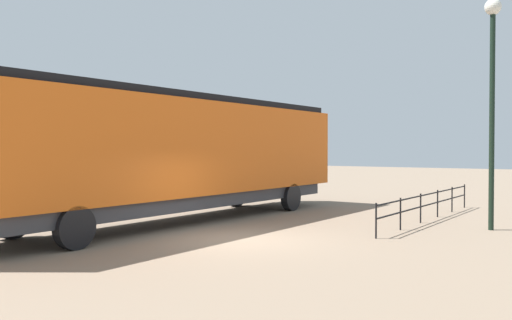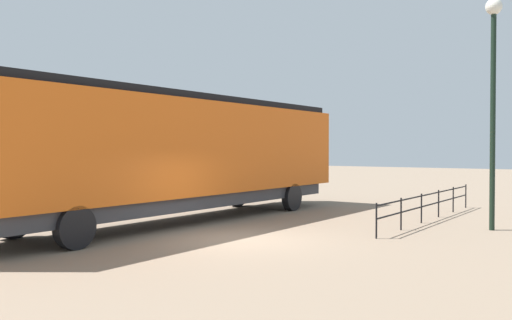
% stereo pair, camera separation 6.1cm
% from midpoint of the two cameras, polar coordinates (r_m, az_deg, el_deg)
% --- Properties ---
extents(ground_plane, '(120.00, 120.00, 0.00)m').
position_cam_midpoint_polar(ground_plane, '(15.18, -2.06, -8.35)').
color(ground_plane, '#84705B').
extents(locomotive, '(3.09, 16.27, 4.33)m').
position_cam_midpoint_polar(locomotive, '(19.11, -7.35, 0.89)').
color(locomotive, orange).
rests_on(locomotive, ground_plane).
extents(lamp_post, '(0.50, 0.50, 7.12)m').
position_cam_midpoint_polar(lamp_post, '(18.41, 23.44, 8.32)').
color(lamp_post, black).
rests_on(lamp_post, ground_plane).
extents(platform_fence, '(0.05, 9.75, 1.00)m').
position_cam_midpoint_polar(platform_fence, '(20.18, 17.64, -4.15)').
color(platform_fence, black).
rests_on(platform_fence, ground_plane).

